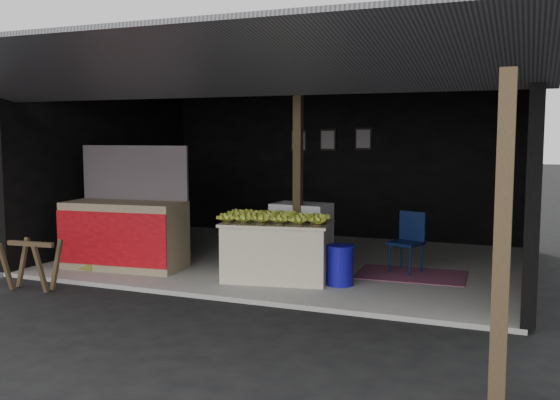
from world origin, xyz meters
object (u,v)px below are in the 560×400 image
at_px(white_crate, 301,234).
at_px(water_barrel, 340,266).
at_px(sawhorse, 31,260).
at_px(banana_table, 277,251).
at_px(plastic_chair, 409,237).
at_px(neighbor_stall, 125,232).

distance_m(white_crate, water_barrel, 1.41).
distance_m(white_crate, sawhorse, 3.82).
bearing_deg(sawhorse, white_crate, 38.58).
bearing_deg(water_barrel, sawhorse, -157.06).
relative_size(banana_table, water_barrel, 3.15).
relative_size(sawhorse, water_barrel, 1.37).
distance_m(banana_table, sawhorse, 3.22).
relative_size(white_crate, sawhorse, 1.37).
bearing_deg(banana_table, white_crate, 82.33).
bearing_deg(banana_table, plastic_chair, 26.55).
height_order(banana_table, neighbor_stall, neighbor_stall).
height_order(banana_table, plastic_chair, plastic_chair).
distance_m(banana_table, plastic_chair, 1.95).
xyz_separation_m(neighbor_stall, sawhorse, (-0.44, -1.42, -0.19)).
distance_m(white_crate, neighbor_stall, 2.63).
relative_size(neighbor_stall, plastic_chair, 2.09).
distance_m(neighbor_stall, plastic_chair, 4.15).
bearing_deg(plastic_chair, sawhorse, -129.31).
height_order(white_crate, neighbor_stall, neighbor_stall).
distance_m(neighbor_stall, water_barrel, 3.28).
bearing_deg(sawhorse, plastic_chair, 27.04).
height_order(white_crate, water_barrel, white_crate).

